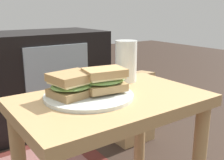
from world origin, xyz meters
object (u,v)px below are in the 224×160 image
(tv_cabinet, at_px, (25,82))
(plate, at_px, (89,96))
(beer_glass, at_px, (126,62))
(sandwich_front, at_px, (72,85))
(paper_bag, at_px, (133,108))
(sandwich_back, at_px, (105,80))

(tv_cabinet, bearing_deg, plate, -95.81)
(beer_glass, bearing_deg, sandwich_front, -164.71)
(plate, height_order, sandwich_front, sandwich_front)
(plate, height_order, paper_bag, plate)
(sandwich_front, distance_m, beer_glass, 0.26)
(sandwich_front, bearing_deg, sandwich_back, -17.46)
(plate, xyz_separation_m, beer_glass, (0.20, 0.08, 0.06))
(tv_cabinet, relative_size, sandwich_front, 6.71)
(sandwich_front, xyz_separation_m, beer_glass, (0.25, 0.07, 0.03))
(tv_cabinet, distance_m, plate, 0.94)
(plate, height_order, sandwich_back, sandwich_back)
(plate, bearing_deg, beer_glass, 22.13)
(sandwich_back, height_order, paper_bag, sandwich_back)
(sandwich_back, relative_size, beer_glass, 0.94)
(sandwich_back, bearing_deg, plate, 162.54)
(sandwich_front, distance_m, paper_bag, 0.75)
(plate, height_order, beer_glass, beer_glass)
(plate, distance_m, sandwich_back, 0.07)
(sandwich_front, xyz_separation_m, sandwich_back, (0.09, -0.03, 0.01))
(tv_cabinet, height_order, sandwich_back, tv_cabinet)
(plate, bearing_deg, paper_bag, 38.05)
(sandwich_back, bearing_deg, paper_bag, 41.68)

